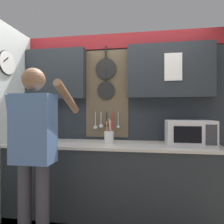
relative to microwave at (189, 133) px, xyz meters
The scene contains 7 objects.
ground_plane 1.41m from the microwave, behind, with size 14.00×14.00×0.00m, color #756651.
base_cabinet_counter 1.10m from the microwave, behind, with size 2.55×0.68×0.94m.
back_wall_unit 1.04m from the microwave, 160.60° to the left, with size 3.12×0.22×2.41m.
microwave is the anchor object (origin of this frame).
knife_block 1.86m from the microwave, behind, with size 0.12×0.16×0.27m.
utensil_crock 0.94m from the microwave, behind, with size 0.11×0.11×0.31m.
person 1.68m from the microwave, 156.04° to the right, with size 0.54×0.64×1.74m.
Camera 1 is at (0.38, -2.42, 1.33)m, focal length 32.00 mm.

